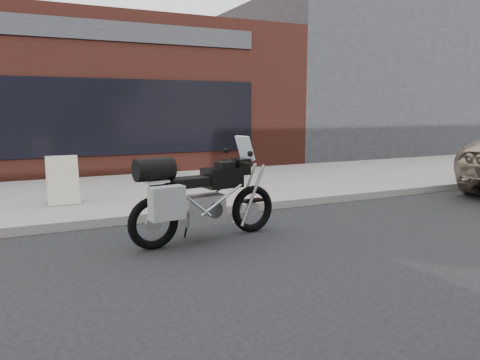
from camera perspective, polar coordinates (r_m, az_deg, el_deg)
ground at (r=5.37m, az=16.50°, el=-12.67°), size 120.00×120.00×0.00m
near_sidewalk at (r=11.36m, az=-7.77°, el=-0.74°), size 44.00×6.00×0.15m
storefront at (r=17.72m, az=-21.30°, el=9.18°), size 14.00×10.07×4.50m
neighbour_building at (r=22.21m, az=11.82°, el=11.32°), size 10.00×10.00×6.00m
motorcycle at (r=6.76m, az=-5.24°, el=-2.14°), size 2.40×0.98×1.52m
sandwich_sign at (r=9.40m, az=-20.82°, el=0.05°), size 0.57×0.53×0.90m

